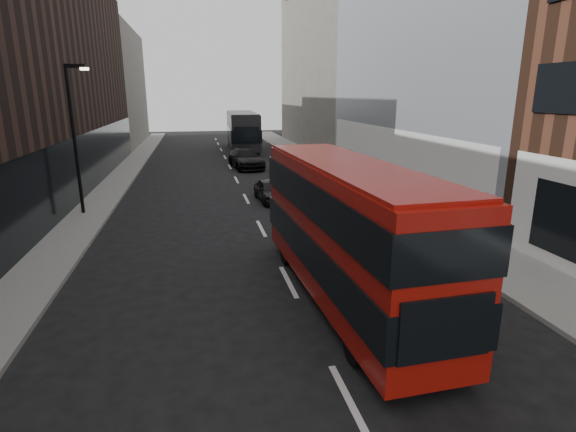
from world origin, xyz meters
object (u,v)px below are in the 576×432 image
grey_bus (242,130)px  car_a (271,190)px  car_b (287,176)px  car_c (246,158)px  street_lamp (75,130)px  red_bus (347,226)px

grey_bus → car_a: bearing=-90.2°
grey_bus → car_b: 20.24m
car_c → street_lamp: bearing=-132.4°
car_a → car_c: (-0.04, 11.89, 0.17)m
street_lamp → grey_bus: (10.48, 25.19, -2.06)m
red_bus → grey_bus: size_ratio=0.81×
car_c → red_bus: bearing=-96.3°
red_bus → car_a: 12.88m
red_bus → grey_bus: bearing=86.0°
car_a → car_c: car_c is taller
grey_bus → car_a: (-0.96, -23.94, -1.51)m
street_lamp → car_c: 16.56m
car_b → car_c: car_c is taller
street_lamp → car_a: bearing=7.5°
red_bus → grey_bus: (0.90, 36.72, -0.10)m
car_b → car_c: size_ratio=0.81×
red_bus → street_lamp: bearing=127.1°
car_a → car_b: bearing=61.3°
street_lamp → car_a: size_ratio=1.95×
red_bus → car_b: size_ratio=2.31×
street_lamp → grey_bus: 27.36m
street_lamp → grey_bus: size_ratio=0.56×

